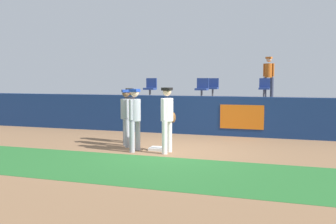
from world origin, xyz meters
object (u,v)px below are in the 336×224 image
(player_runner_visitor, at_px, (135,115))
(player_coach_visitor, at_px, (126,114))
(first_base, at_px, (157,149))
(seat_back_center, at_px, (213,87))
(spectator_hooded, at_px, (269,74))
(seat_front_left, at_px, (151,87))
(player_fielder_home, at_px, (167,115))
(player_umpire, at_px, (130,111))
(seat_back_right, at_px, (264,87))
(seat_front_center, at_px, (202,87))

(player_runner_visitor, bearing_deg, player_coach_visitor, -131.41)
(first_base, xyz_separation_m, seat_back_center, (0.28, 6.57, 1.63))
(spectator_hooded, bearing_deg, player_runner_visitor, 82.89)
(player_runner_visitor, bearing_deg, seat_front_left, -156.60)
(player_fielder_home, xyz_separation_m, player_coach_visitor, (-1.47, 0.55, -0.05))
(player_umpire, relative_size, seat_back_right, 2.05)
(first_base, xyz_separation_m, seat_back_right, (2.49, 6.57, 1.63))
(seat_front_left, height_order, spectator_hooded, spectator_hooded)
(first_base, relative_size, seat_back_center, 0.48)
(seat_front_left, distance_m, seat_front_center, 2.19)
(seat_back_right, bearing_deg, seat_front_left, -158.14)
(spectator_hooded, bearing_deg, player_umpire, 73.96)
(player_coach_visitor, distance_m, seat_back_center, 6.49)
(player_coach_visitor, bearing_deg, seat_front_left, 157.00)
(player_umpire, height_order, seat_front_left, seat_front_left)
(player_umpire, height_order, spectator_hooded, spectator_hooded)
(player_runner_visitor, relative_size, player_umpire, 1.01)
(seat_back_center, bearing_deg, spectator_hooded, 16.15)
(player_fielder_home, height_order, player_runner_visitor, player_fielder_home)
(first_base, bearing_deg, player_fielder_home, -36.25)
(first_base, relative_size, seat_front_left, 0.48)
(player_runner_visitor, height_order, player_coach_visitor, player_runner_visitor)
(seat_front_center, bearing_deg, spectator_hooded, 45.69)
(player_umpire, bearing_deg, first_base, 20.70)
(spectator_hooded, bearing_deg, seat_front_center, 60.96)
(player_fielder_home, bearing_deg, player_coach_visitor, -105.21)
(player_runner_visitor, xyz_separation_m, seat_back_right, (3.01, 6.93, 0.67))
(player_coach_visitor, xyz_separation_m, seat_back_center, (1.35, 6.31, 0.69))
(seat_front_center, relative_size, spectator_hooded, 0.47)
(player_fielder_home, relative_size, player_coach_visitor, 1.05)
(player_fielder_home, xyz_separation_m, seat_front_left, (-2.40, 5.06, 0.65))
(player_fielder_home, distance_m, spectator_hooded, 7.95)
(player_fielder_home, bearing_deg, player_runner_visitor, -80.25)
(seat_front_center, xyz_separation_m, spectator_hooded, (2.42, 2.48, 0.55))
(seat_back_right, bearing_deg, seat_front_center, -141.91)
(player_runner_visitor, bearing_deg, player_umpire, -143.58)
(player_umpire, bearing_deg, player_runner_visitor, -3.56)
(player_runner_visitor, xyz_separation_m, spectator_hooded, (3.13, 7.61, 1.22))
(player_coach_visitor, distance_m, player_umpire, 0.68)
(player_coach_visitor, relative_size, seat_back_right, 2.02)
(spectator_hooded, bearing_deg, seat_front_left, 43.52)
(first_base, height_order, player_fielder_home, player_fielder_home)
(seat_back_right, xyz_separation_m, spectator_hooded, (0.12, 0.68, 0.55))
(seat_front_left, bearing_deg, seat_back_right, 21.86)
(seat_back_right, distance_m, seat_back_center, 2.21)
(seat_back_center, bearing_deg, seat_front_left, -141.63)
(player_runner_visitor, relative_size, seat_back_right, 2.07)
(seat_back_right, height_order, spectator_hooded, spectator_hooded)
(first_base, distance_m, player_coach_visitor, 1.45)
(player_fielder_home, xyz_separation_m, seat_front_center, (-0.21, 5.06, 0.65))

